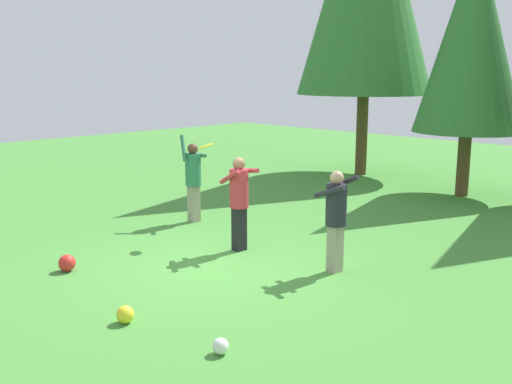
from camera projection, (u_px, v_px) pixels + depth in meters
name	position (u px, v px, depth m)	size (l,w,h in m)	color
ground_plane	(214.00, 266.00, 9.96)	(40.00, 40.00, 0.00)	#478C38
person_thrower	(193.00, 175.00, 12.72)	(0.66, 0.65, 1.88)	gray
person_catcher	(239.00, 196.00, 10.66)	(0.64, 0.55, 1.71)	black
person_bystander	(336.00, 213.00, 9.51)	(0.59, 0.51, 1.66)	gray
frisbee	(206.00, 146.00, 11.34)	(0.38, 0.38, 0.11)	yellow
ball_white	(221.00, 346.00, 6.85)	(0.20, 0.20, 0.20)	white
ball_red	(67.00, 263.00, 9.69)	(0.28, 0.28, 0.28)	red
ball_yellow	(125.00, 314.00, 7.70)	(0.23, 0.23, 0.23)	yellow
tree_center	(472.00, 36.00, 14.81)	(2.74, 2.74, 6.54)	brown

